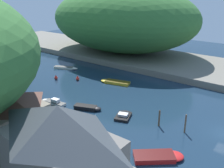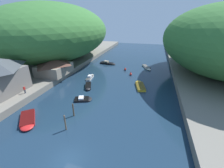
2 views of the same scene
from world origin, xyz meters
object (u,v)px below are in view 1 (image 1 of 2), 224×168
object	(u,v)px
boat_yellow_tender	(9,82)
channel_buoy_near	(78,79)
waterfront_building	(60,145)
boat_red_skiff	(53,102)
channel_buoy_far	(56,78)
boat_small_dinghy	(124,115)
boat_open_rowboat	(160,156)
boat_cabin_cruiser	(89,108)
boat_moored_right	(67,68)
person_on_quay	(82,145)
boathouse_shed	(8,108)
boat_near_quay	(114,82)

from	to	relation	value
boat_yellow_tender	channel_buoy_near	distance (m)	14.33
waterfront_building	boat_yellow_tender	xyz separation A→B (m)	(13.38, 32.39, -5.18)
boat_red_skiff	channel_buoy_far	xyz separation A→B (m)	(8.53, 9.43, 0.12)
boat_small_dinghy	boat_open_rowboat	bearing A→B (deg)	-51.89
boat_cabin_cruiser	boat_yellow_tender	bearing A→B (deg)	-108.57
boat_moored_right	boat_small_dinghy	xyz separation A→B (m)	(-11.74, -26.03, -0.03)
boat_cabin_cruiser	boat_moored_right	bearing A→B (deg)	-145.74
waterfront_building	boat_red_skiff	xyz separation A→B (m)	(12.63, 17.13, -5.22)
waterfront_building	boat_cabin_cruiser	xyz separation A→B (m)	(14.77, 10.73, -5.21)
boat_yellow_tender	channel_buoy_near	bearing A→B (deg)	55.85
channel_buoy_near	person_on_quay	xyz separation A→B (m)	(-19.40, -20.60, 1.97)
boat_open_rowboat	boat_red_skiff	distance (m)	21.84
boat_yellow_tender	channel_buoy_far	xyz separation A→B (m)	(7.77, -5.83, 0.08)
channel_buoy_far	boat_open_rowboat	bearing A→B (deg)	-108.87
boat_moored_right	channel_buoy_near	world-z (taller)	channel_buoy_near
boat_small_dinghy	boat_cabin_cruiser	size ratio (longest dim) A/B	0.87
channel_buoy_near	person_on_quay	size ratio (longest dim) A/B	0.67
waterfront_building	boat_moored_right	world-z (taller)	waterfront_building
boat_open_rowboat	channel_buoy_near	world-z (taller)	channel_buoy_near
boathouse_shed	boat_moored_right	bearing A→B (deg)	33.65
boat_open_rowboat	channel_buoy_far	xyz separation A→B (m)	(10.65, 31.17, 0.14)
waterfront_building	boathouse_shed	size ratio (longest dim) A/B	1.25
person_on_quay	waterfront_building	bearing A→B (deg)	119.79
boat_moored_right	channel_buoy_far	bearing A→B (deg)	7.83
boat_near_quay	channel_buoy_far	size ratio (longest dim) A/B	5.94
boat_near_quay	waterfront_building	bearing A→B (deg)	-165.57
waterfront_building	boat_open_rowboat	xyz separation A→B (m)	(10.50, -4.60, -5.24)
waterfront_building	boat_moored_right	distance (m)	41.97
channel_buoy_far	person_on_quay	size ratio (longest dim) A/B	0.66
boat_red_skiff	channel_buoy_near	distance (m)	12.26
waterfront_building	boathouse_shed	bearing A→B (deg)	77.77
channel_buoy_far	person_on_quay	world-z (taller)	person_on_quay
waterfront_building	channel_buoy_far	xyz separation A→B (m)	(21.16, 26.56, -5.10)
boat_cabin_cruiser	channel_buoy_near	world-z (taller)	channel_buoy_near
boathouse_shed	person_on_quay	world-z (taller)	boathouse_shed
boat_moored_right	person_on_quay	size ratio (longest dim) A/B	3.65
boat_small_dinghy	channel_buoy_near	size ratio (longest dim) A/B	3.64
boat_near_quay	boat_moored_right	xyz separation A→B (m)	(0.80, 15.64, 0.00)
boat_moored_right	boat_cabin_cruiser	xyz separation A→B (m)	(-13.28, -20.05, 0.05)
boat_red_skiff	person_on_quay	bearing A→B (deg)	-124.92
boat_small_dinghy	channel_buoy_far	world-z (taller)	channel_buoy_far
waterfront_building	boathouse_shed	world-z (taller)	waterfront_building
boat_moored_right	person_on_quay	distance (m)	37.51
channel_buoy_near	boat_open_rowboat	bearing A→B (deg)	-115.99
boathouse_shed	boat_red_skiff	distance (m)	10.58
boat_open_rowboat	boat_small_dinghy	distance (m)	11.00
boathouse_shed	boat_moored_right	xyz separation A→B (m)	(24.98, 16.63, -3.47)
boat_yellow_tender	boat_moored_right	bearing A→B (deg)	93.60
boat_cabin_cruiser	boat_red_skiff	bearing A→B (deg)	-93.74
boat_cabin_cruiser	person_on_quay	size ratio (longest dim) A/B	2.80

